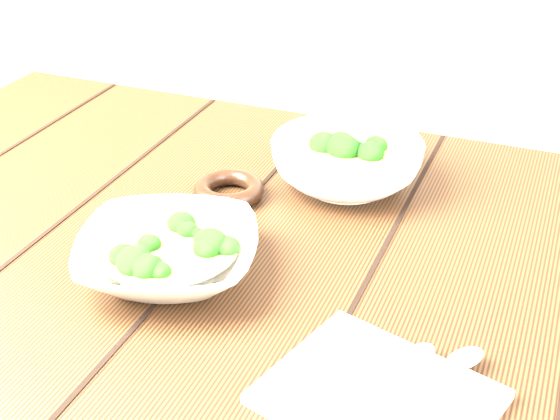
% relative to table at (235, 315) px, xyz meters
% --- Properties ---
extents(table, '(1.20, 0.80, 0.75)m').
position_rel_table_xyz_m(table, '(0.00, 0.00, 0.00)').
color(table, black).
rests_on(table, ground).
extents(soup_bowl_front, '(0.26, 0.26, 0.06)m').
position_rel_table_xyz_m(soup_bowl_front, '(-0.03, -0.10, 0.15)').
color(soup_bowl_front, silver).
rests_on(soup_bowl_front, table).
extents(soup_bowl_back, '(0.24, 0.24, 0.08)m').
position_rel_table_xyz_m(soup_bowl_back, '(0.09, 0.19, 0.15)').
color(soup_bowl_back, silver).
rests_on(soup_bowl_back, table).
extents(trivet, '(0.13, 0.13, 0.02)m').
position_rel_table_xyz_m(trivet, '(-0.05, 0.09, 0.13)').
color(trivet, black).
rests_on(trivet, table).
extents(napkin, '(0.23, 0.21, 0.01)m').
position_rel_table_xyz_m(napkin, '(0.24, -0.21, 0.13)').
color(napkin, beige).
rests_on(napkin, table).
extents(spoon_left, '(0.09, 0.15, 0.01)m').
position_rel_table_xyz_m(spoon_left, '(0.25, -0.17, 0.13)').
color(spoon_left, '#ABA597').
rests_on(spoon_left, napkin).
extents(spoon_right, '(0.10, 0.14, 0.01)m').
position_rel_table_xyz_m(spoon_right, '(0.29, -0.16, 0.13)').
color(spoon_right, '#ABA597').
rests_on(spoon_right, napkin).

